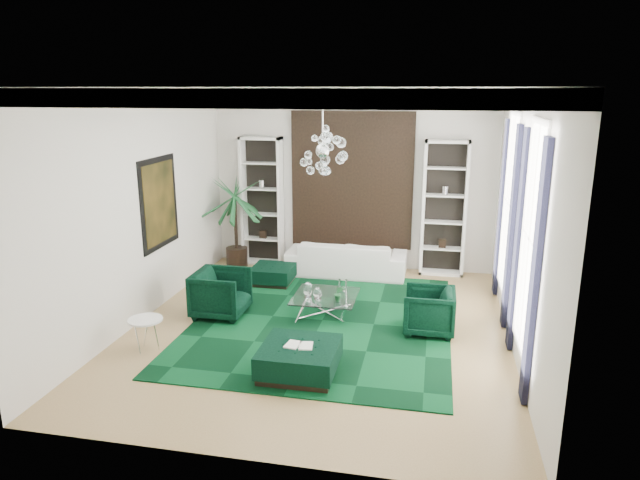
% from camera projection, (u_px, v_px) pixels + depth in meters
% --- Properties ---
extents(floor, '(6.00, 7.00, 0.02)m').
position_uv_depth(floor, '(319.00, 329.00, 9.31)').
color(floor, tan).
rests_on(floor, ground).
extents(ceiling, '(6.00, 7.00, 0.02)m').
position_uv_depth(ceiling, '(319.00, 87.00, 8.33)').
color(ceiling, white).
rests_on(ceiling, ground).
extents(wall_back, '(6.00, 0.02, 3.80)m').
position_uv_depth(wall_back, '(352.00, 180.00, 12.14)').
color(wall_back, silver).
rests_on(wall_back, ground).
extents(wall_front, '(6.00, 0.02, 3.80)m').
position_uv_depth(wall_front, '(245.00, 291.00, 5.49)').
color(wall_front, silver).
rests_on(wall_front, ground).
extents(wall_left, '(0.02, 7.00, 3.80)m').
position_uv_depth(wall_left, '(140.00, 207.00, 9.40)').
color(wall_left, silver).
rests_on(wall_left, ground).
extents(wall_right, '(0.02, 7.00, 3.80)m').
position_uv_depth(wall_right, '(522.00, 224.00, 8.23)').
color(wall_right, silver).
rests_on(wall_right, ground).
extents(crown_molding, '(6.00, 7.00, 0.18)m').
position_uv_depth(crown_molding, '(319.00, 95.00, 8.35)').
color(crown_molding, white).
rests_on(crown_molding, ceiling).
extents(ceiling_medallion, '(0.90, 0.90, 0.05)m').
position_uv_depth(ceiling_medallion, '(323.00, 90.00, 8.62)').
color(ceiling_medallion, white).
rests_on(ceiling_medallion, ceiling).
extents(tapestry, '(2.50, 0.06, 2.80)m').
position_uv_depth(tapestry, '(352.00, 181.00, 12.09)').
color(tapestry, black).
rests_on(tapestry, wall_back).
extents(shelving_left, '(0.90, 0.38, 2.80)m').
position_uv_depth(shelving_left, '(262.00, 201.00, 12.46)').
color(shelving_left, white).
rests_on(shelving_left, floor).
extents(shelving_right, '(0.90, 0.38, 2.80)m').
position_uv_depth(shelving_right, '(444.00, 209.00, 11.70)').
color(shelving_right, white).
rests_on(shelving_right, floor).
extents(painting, '(0.04, 1.30, 1.60)m').
position_uv_depth(painting, '(160.00, 203.00, 9.97)').
color(painting, black).
rests_on(painting, wall_left).
extents(window_near, '(0.03, 1.10, 2.90)m').
position_uv_depth(window_near, '(530.00, 239.00, 7.39)').
color(window_near, white).
rests_on(window_near, wall_right).
extents(curtain_near_a, '(0.07, 0.30, 3.25)m').
position_uv_depth(curtain_near_a, '(535.00, 276.00, 6.72)').
color(curtain_near_a, black).
rests_on(curtain_near_a, floor).
extents(curtain_near_b, '(0.07, 0.30, 3.25)m').
position_uv_depth(curtain_near_b, '(518.00, 242.00, 8.20)').
color(curtain_near_b, black).
rests_on(curtain_near_b, floor).
extents(window_far, '(0.03, 1.10, 2.90)m').
position_uv_depth(window_far, '(509.00, 204.00, 9.66)').
color(window_far, white).
rests_on(window_far, wall_right).
extents(curtain_far_a, '(0.07, 0.30, 3.25)m').
position_uv_depth(curtain_far_a, '(511.00, 229.00, 8.99)').
color(curtain_far_a, black).
rests_on(curtain_far_a, floor).
extents(curtain_far_b, '(0.07, 0.30, 3.25)m').
position_uv_depth(curtain_far_b, '(501.00, 209.00, 10.47)').
color(curtain_far_b, black).
rests_on(curtain_far_b, floor).
extents(rug, '(4.20, 5.00, 0.02)m').
position_uv_depth(rug, '(322.00, 321.00, 9.59)').
color(rug, black).
rests_on(rug, floor).
extents(sofa, '(2.46, 0.96, 0.72)m').
position_uv_depth(sofa, '(346.00, 258.00, 11.91)').
color(sofa, white).
rests_on(sofa, floor).
extents(armchair_left, '(0.89, 0.86, 0.81)m').
position_uv_depth(armchair_left, '(221.00, 293.00, 9.73)').
color(armchair_left, black).
rests_on(armchair_left, floor).
extents(armchair_right, '(0.80, 0.78, 0.73)m').
position_uv_depth(armchair_right, '(429.00, 311.00, 9.06)').
color(armchair_right, black).
rests_on(armchair_right, floor).
extents(coffee_table, '(1.07, 1.07, 0.37)m').
position_uv_depth(coffee_table, '(325.00, 306.00, 9.78)').
color(coffee_table, white).
rests_on(coffee_table, floor).
extents(ottoman_side, '(0.80, 0.80, 0.36)m').
position_uv_depth(ottoman_side, '(273.00, 275.00, 11.41)').
color(ottoman_side, black).
rests_on(ottoman_side, floor).
extents(ottoman_front, '(1.03, 1.03, 0.41)m').
position_uv_depth(ottoman_front, '(299.00, 360.00, 7.77)').
color(ottoman_front, black).
rests_on(ottoman_front, floor).
extents(book, '(0.38, 0.25, 0.03)m').
position_uv_depth(book, '(299.00, 345.00, 7.72)').
color(book, white).
rests_on(book, ottoman_front).
extents(side_table, '(0.51, 0.51, 0.49)m').
position_uv_depth(side_table, '(147.00, 335.00, 8.47)').
color(side_table, white).
rests_on(side_table, floor).
extents(palm, '(1.59, 1.59, 2.54)m').
position_uv_depth(palm, '(235.00, 210.00, 12.25)').
color(palm, '#1F6031').
rests_on(palm, floor).
extents(chandelier, '(0.89, 0.89, 0.80)m').
position_uv_depth(chandelier, '(323.00, 151.00, 8.86)').
color(chandelier, white).
rests_on(chandelier, ceiling).
extents(table_plant, '(0.15, 0.12, 0.27)m').
position_uv_depth(table_plant, '(339.00, 294.00, 9.43)').
color(table_plant, '#1F6031').
rests_on(table_plant, coffee_table).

